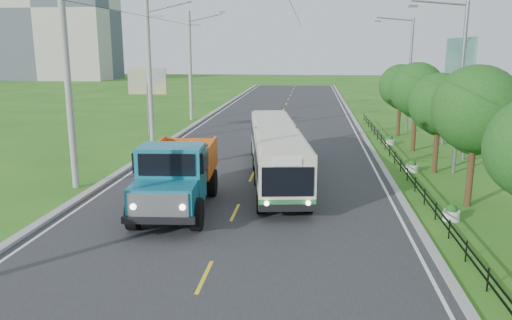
% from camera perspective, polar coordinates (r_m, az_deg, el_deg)
% --- Properties ---
extents(ground, '(240.00, 240.00, 0.00)m').
position_cam_1_polar(ground, '(15.22, -5.90, -13.19)').
color(ground, '#246317').
rests_on(ground, ground).
extents(road, '(14.00, 120.00, 0.02)m').
position_cam_1_polar(road, '(34.16, 1.12, 1.44)').
color(road, '#28282B').
rests_on(road, ground).
extents(curb_left, '(0.40, 120.00, 0.15)m').
position_cam_1_polar(curb_left, '(35.51, -10.53, 1.76)').
color(curb_left, '#9E9E99').
rests_on(curb_left, ground).
extents(curb_right, '(0.30, 120.00, 0.10)m').
position_cam_1_polar(curb_right, '(34.27, 13.12, 1.22)').
color(curb_right, '#9E9E99').
rests_on(curb_right, ground).
extents(edge_line_left, '(0.12, 120.00, 0.00)m').
position_cam_1_polar(edge_line_left, '(35.36, -9.68, 1.67)').
color(edge_line_left, silver).
rests_on(edge_line_left, road).
extents(edge_line_right, '(0.12, 120.00, 0.00)m').
position_cam_1_polar(edge_line_right, '(34.21, 12.28, 1.19)').
color(edge_line_right, silver).
rests_on(edge_line_right, road).
extents(centre_dash, '(0.12, 2.20, 0.00)m').
position_cam_1_polar(centre_dash, '(15.21, -5.90, -13.11)').
color(centre_dash, yellow).
rests_on(centre_dash, road).
extents(railing_right, '(0.04, 40.00, 0.60)m').
position_cam_1_polar(railing_right, '(28.53, 16.20, -0.69)').
color(railing_right, black).
rests_on(railing_right, ground).
extents(pole_near, '(3.51, 0.32, 10.00)m').
position_cam_1_polar(pole_near, '(25.10, -20.63, 8.34)').
color(pole_near, gray).
rests_on(pole_near, ground).
extents(pole_mid, '(3.51, 0.32, 10.00)m').
position_cam_1_polar(pole_mid, '(36.21, -12.03, 9.91)').
color(pole_mid, gray).
rests_on(pole_mid, ground).
extents(pole_far, '(3.51, 0.32, 10.00)m').
position_cam_1_polar(pole_far, '(47.75, -7.49, 10.65)').
color(pole_far, gray).
rests_on(pole_far, ground).
extents(tree_third, '(3.60, 3.62, 6.00)m').
position_cam_1_polar(tree_third, '(22.73, 23.87, 4.91)').
color(tree_third, '#382314').
rests_on(tree_third, ground).
extents(tree_fourth, '(3.24, 3.31, 5.40)m').
position_cam_1_polar(tree_fourth, '(28.52, 20.25, 5.73)').
color(tree_fourth, '#382314').
rests_on(tree_fourth, ground).
extents(tree_fifth, '(3.48, 3.52, 5.80)m').
position_cam_1_polar(tree_fifth, '(34.32, 17.93, 7.38)').
color(tree_fifth, '#382314').
rests_on(tree_fifth, ground).
extents(tree_back, '(3.30, 3.36, 5.50)m').
position_cam_1_polar(tree_back, '(40.22, 16.23, 7.87)').
color(tree_back, '#382314').
rests_on(tree_back, ground).
extents(streetlight_mid, '(3.02, 0.20, 9.07)m').
position_cam_1_polar(streetlight_mid, '(28.48, 22.07, 8.25)').
color(streetlight_mid, slate).
rests_on(streetlight_mid, ground).
extents(streetlight_far, '(3.02, 0.20, 9.07)m').
position_cam_1_polar(streetlight_far, '(42.11, 16.98, 9.72)').
color(streetlight_far, slate).
rests_on(streetlight_far, ground).
extents(planter_near, '(0.64, 0.64, 0.67)m').
position_cam_1_polar(planter_near, '(21.13, 21.43, -5.70)').
color(planter_near, silver).
rests_on(planter_near, ground).
extents(planter_mid, '(0.64, 0.64, 0.67)m').
position_cam_1_polar(planter_mid, '(28.65, 17.38, -0.75)').
color(planter_mid, silver).
rests_on(planter_mid, ground).
extents(planter_far, '(0.64, 0.64, 0.67)m').
position_cam_1_polar(planter_far, '(36.37, 15.05, 2.14)').
color(planter_far, silver).
rests_on(planter_far, ground).
extents(billboard_left, '(3.00, 0.20, 5.20)m').
position_cam_1_polar(billboard_left, '(39.51, -12.31, 8.32)').
color(billboard_left, slate).
rests_on(billboard_left, ground).
extents(billboard_right, '(0.24, 6.00, 7.30)m').
position_cam_1_polar(billboard_right, '(34.67, 22.16, 9.59)').
color(billboard_right, slate).
rests_on(billboard_right, ground).
extents(apartment_near, '(28.00, 14.00, 30.00)m').
position_cam_1_polar(apartment_near, '(123.21, -22.69, 15.53)').
color(apartment_near, '#B7B2A3').
rests_on(apartment_near, ground).
extents(apartment_far, '(24.00, 14.00, 26.00)m').
position_cam_1_polar(apartment_far, '(157.23, -26.38, 13.63)').
color(apartment_far, '#B7B2A3').
rests_on(apartment_far, ground).
extents(bus, '(4.08, 13.97, 2.66)m').
position_cam_1_polar(bus, '(25.70, 2.27, 1.35)').
color(bus, '#296838').
rests_on(bus, ground).
extents(dump_truck, '(3.17, 7.14, 2.93)m').
position_cam_1_polar(dump_truck, '(20.87, -9.05, -1.28)').
color(dump_truck, '#166F87').
rests_on(dump_truck, ground).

